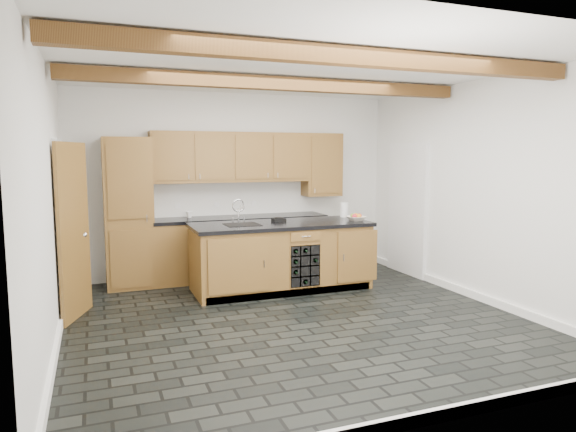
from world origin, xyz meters
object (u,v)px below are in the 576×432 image
(island, at_px, (282,256))
(fruit_bowl, at_px, (356,218))
(kitchen_scale, at_px, (279,220))
(paper_towel, at_px, (344,210))

(island, bearing_deg, fruit_bowl, -7.83)
(kitchen_scale, relative_size, paper_towel, 0.95)
(island, relative_size, kitchen_scale, 11.97)
(kitchen_scale, xyz_separation_m, paper_towel, (1.10, 0.14, 0.08))
(island, bearing_deg, paper_towel, 15.12)
(kitchen_scale, height_order, fruit_bowl, fruit_bowl)
(island, distance_m, paper_towel, 1.29)
(paper_towel, bearing_deg, island, -164.88)
(island, xyz_separation_m, paper_towel, (1.11, 0.30, 0.57))
(paper_towel, bearing_deg, fruit_bowl, -95.10)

